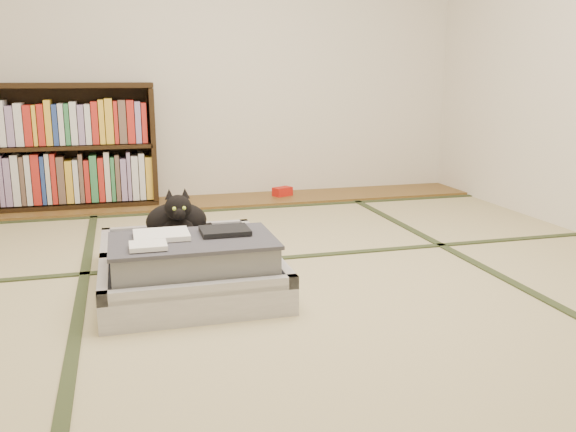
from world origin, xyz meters
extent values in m
plane|color=#C9B286|center=(0.00, 0.00, 0.00)|extent=(4.50, 4.50, 0.00)
cube|color=brown|center=(0.00, 2.00, 0.01)|extent=(4.00, 0.50, 0.02)
cube|color=red|center=(0.47, 2.03, 0.06)|extent=(0.17, 0.14, 0.07)
plane|color=silver|center=(0.00, 2.25, 1.20)|extent=(4.00, 0.00, 4.00)
cube|color=#2D381E|center=(-1.00, 0.00, 0.00)|extent=(0.05, 4.50, 0.01)
cube|color=#2D381E|center=(1.00, 0.00, 0.00)|extent=(0.05, 4.50, 0.01)
cube|color=#2D381E|center=(0.00, 0.40, 0.00)|extent=(4.00, 0.05, 0.01)
cube|color=#2D381E|center=(0.00, 1.70, 0.00)|extent=(4.00, 0.05, 0.01)
cube|color=black|center=(-0.55, 2.07, 0.47)|extent=(0.04, 0.30, 0.83)
cube|color=black|center=(-1.18, 2.07, 0.03)|extent=(1.30, 0.30, 0.04)
cube|color=black|center=(-1.18, 2.07, 0.91)|extent=(1.30, 0.30, 0.04)
cube|color=black|center=(-1.18, 2.07, 0.47)|extent=(1.24, 0.30, 0.03)
cube|color=black|center=(-1.18, 2.21, 0.47)|extent=(1.30, 0.02, 0.83)
cube|color=gray|center=(-1.18, 2.05, 0.25)|extent=(1.17, 0.21, 0.35)
cube|color=gray|center=(-1.18, 2.05, 0.66)|extent=(1.17, 0.21, 0.32)
cube|color=#B7B6BC|center=(-0.51, -0.14, 0.07)|extent=(0.80, 0.54, 0.14)
cube|color=#2D2E35|center=(-0.51, -0.14, 0.11)|extent=(0.72, 0.45, 0.10)
cube|color=#B7B6BC|center=(-0.51, -0.38, 0.14)|extent=(0.80, 0.04, 0.05)
cube|color=#B7B6BC|center=(-0.51, 0.11, 0.14)|extent=(0.80, 0.04, 0.05)
cube|color=#B7B6BC|center=(-0.89, -0.14, 0.14)|extent=(0.04, 0.54, 0.05)
cube|color=#B7B6BC|center=(-0.13, -0.14, 0.14)|extent=(0.04, 0.54, 0.05)
cube|color=#B7B6BC|center=(-0.51, 0.40, 0.07)|extent=(0.80, 0.54, 0.14)
cube|color=#2D2E35|center=(-0.51, 0.40, 0.11)|extent=(0.72, 0.45, 0.10)
cube|color=#B7B6BC|center=(-0.51, 0.15, 0.14)|extent=(0.80, 0.04, 0.05)
cube|color=#B7B6BC|center=(-0.51, 0.65, 0.14)|extent=(0.80, 0.04, 0.05)
cube|color=#B7B6BC|center=(-0.89, 0.40, 0.14)|extent=(0.04, 0.54, 0.05)
cube|color=#B7B6BC|center=(-0.13, 0.40, 0.14)|extent=(0.04, 0.54, 0.05)
cylinder|color=black|center=(-0.51, 0.13, 0.15)|extent=(0.72, 0.03, 0.03)
cube|color=gray|center=(-0.51, -0.14, 0.20)|extent=(0.68, 0.42, 0.14)
cube|color=#3C3B43|center=(-0.51, -0.14, 0.28)|extent=(0.71, 0.44, 0.02)
cube|color=white|center=(-0.64, -0.08, 0.30)|extent=(0.24, 0.19, 0.02)
cube|color=black|center=(-0.36, -0.08, 0.30)|extent=(0.21, 0.17, 0.02)
cube|color=white|center=(-0.70, -0.24, 0.30)|extent=(0.15, 0.13, 0.02)
cube|color=white|center=(-0.75, -0.39, 0.08)|extent=(0.06, 0.01, 0.04)
cube|color=white|center=(-0.62, -0.39, 0.06)|extent=(0.05, 0.01, 0.04)
cube|color=orange|center=(-0.24, -0.39, 0.08)|extent=(0.05, 0.01, 0.04)
cube|color=#197F33|center=(-0.32, -0.39, 0.10)|extent=(0.04, 0.01, 0.03)
ellipsoid|color=black|center=(-0.53, 0.40, 0.25)|extent=(0.31, 0.20, 0.19)
ellipsoid|color=black|center=(-0.53, 0.31, 0.23)|extent=(0.15, 0.11, 0.11)
ellipsoid|color=black|center=(-0.53, 0.27, 0.35)|extent=(0.13, 0.12, 0.13)
sphere|color=black|center=(-0.53, 0.22, 0.32)|extent=(0.06, 0.06, 0.06)
cone|color=black|center=(-0.57, 0.30, 0.41)|extent=(0.05, 0.06, 0.06)
cone|color=black|center=(-0.49, 0.30, 0.41)|extent=(0.05, 0.06, 0.06)
sphere|color=#A5BF33|center=(-0.56, 0.22, 0.35)|extent=(0.02, 0.02, 0.02)
sphere|color=#A5BF33|center=(-0.51, 0.22, 0.35)|extent=(0.02, 0.02, 0.02)
cylinder|color=black|center=(-0.43, 0.49, 0.18)|extent=(0.19, 0.11, 0.03)
torus|color=white|center=(-0.35, 0.40, 0.16)|extent=(0.11, 0.11, 0.01)
torus|color=white|center=(-0.35, 0.40, 0.17)|extent=(0.09, 0.09, 0.01)
cube|color=black|center=(-0.29, 0.23, 0.01)|extent=(0.39, 0.07, 0.01)
cube|color=black|center=(-0.40, 0.29, 0.01)|extent=(0.19, 0.08, 0.01)
cube|color=black|center=(-0.17, 0.29, 0.01)|extent=(0.14, 0.16, 0.01)
cylinder|color=black|center=(-0.29, 0.37, 0.01)|extent=(0.03, 0.07, 0.01)
camera|label=1|loc=(-0.79, -2.69, 0.98)|focal=38.00mm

